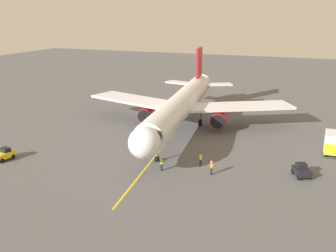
{
  "coord_description": "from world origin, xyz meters",
  "views": [
    {
      "loc": [
        -18.4,
        54.11,
        17.71
      ],
      "look_at": [
        -0.73,
        9.04,
        3.0
      ],
      "focal_mm": 39.82,
      "sensor_mm": 36.0,
      "label": 1
    }
  ],
  "objects_px": {
    "airplane": "(181,105)",
    "tug_portside": "(302,171)",
    "ground_crew_wing_walker": "(201,159)",
    "ground_crew_marshaller": "(161,164)",
    "tug_near_nose": "(4,154)",
    "ground_crew_loader": "(211,167)",
    "box_truck_starboard_side": "(333,143)"
  },
  "relations": [
    {
      "from": "airplane",
      "to": "tug_portside",
      "type": "relative_size",
      "value": 14.83
    },
    {
      "from": "ground_crew_wing_walker",
      "to": "tug_portside",
      "type": "bearing_deg",
      "value": -173.39
    },
    {
      "from": "airplane",
      "to": "ground_crew_marshaller",
      "type": "xyz_separation_m",
      "value": [
        -3.24,
        16.08,
        -3.12
      ]
    },
    {
      "from": "ground_crew_wing_walker",
      "to": "tug_near_nose",
      "type": "relative_size",
      "value": 0.67
    },
    {
      "from": "ground_crew_marshaller",
      "to": "airplane",
      "type": "bearing_deg",
      "value": -78.61
    },
    {
      "from": "ground_crew_marshaller",
      "to": "ground_crew_loader",
      "type": "height_order",
      "value": "same"
    },
    {
      "from": "box_truck_starboard_side",
      "to": "airplane",
      "type": "bearing_deg",
      "value": -6.19
    },
    {
      "from": "tug_near_nose",
      "to": "ground_crew_loader",
      "type": "bearing_deg",
      "value": -168.68
    },
    {
      "from": "ground_crew_loader",
      "to": "tug_portside",
      "type": "height_order",
      "value": "ground_crew_loader"
    },
    {
      "from": "tug_near_nose",
      "to": "box_truck_starboard_side",
      "type": "relative_size",
      "value": 0.54
    },
    {
      "from": "airplane",
      "to": "ground_crew_wing_walker",
      "type": "height_order",
      "value": "airplane"
    },
    {
      "from": "airplane",
      "to": "ground_crew_loader",
      "type": "bearing_deg",
      "value": 120.75
    },
    {
      "from": "ground_crew_marshaller",
      "to": "ground_crew_wing_walker",
      "type": "height_order",
      "value": "same"
    },
    {
      "from": "ground_crew_loader",
      "to": "tug_portside",
      "type": "bearing_deg",
      "value": -161.2
    },
    {
      "from": "airplane",
      "to": "ground_crew_loader",
      "type": "height_order",
      "value": "airplane"
    },
    {
      "from": "tug_near_nose",
      "to": "tug_portside",
      "type": "relative_size",
      "value": 0.93
    },
    {
      "from": "tug_portside",
      "to": "tug_near_nose",
      "type": "bearing_deg",
      "value": 13.42
    },
    {
      "from": "airplane",
      "to": "tug_near_nose",
      "type": "bearing_deg",
      "value": 50.74
    },
    {
      "from": "tug_near_nose",
      "to": "ground_crew_wing_walker",
      "type": "bearing_deg",
      "value": -163.39
    },
    {
      "from": "tug_portside",
      "to": "box_truck_starboard_side",
      "type": "height_order",
      "value": "box_truck_starboard_side"
    },
    {
      "from": "ground_crew_loader",
      "to": "box_truck_starboard_side",
      "type": "distance_m",
      "value": 18.17
    },
    {
      "from": "ground_crew_marshaller",
      "to": "tug_near_nose",
      "type": "height_order",
      "value": "ground_crew_marshaller"
    },
    {
      "from": "ground_crew_marshaller",
      "to": "ground_crew_loader",
      "type": "distance_m",
      "value": 5.82
    },
    {
      "from": "airplane",
      "to": "ground_crew_loader",
      "type": "distance_m",
      "value": 17.81
    },
    {
      "from": "ground_crew_marshaller",
      "to": "tug_near_nose",
      "type": "distance_m",
      "value": 20.14
    },
    {
      "from": "box_truck_starboard_side",
      "to": "ground_crew_wing_walker",
      "type": "bearing_deg",
      "value": 35.9
    },
    {
      "from": "ground_crew_wing_walker",
      "to": "ground_crew_loader",
      "type": "distance_m",
      "value": 2.69
    },
    {
      "from": "ground_crew_marshaller",
      "to": "tug_near_nose",
      "type": "bearing_deg",
      "value": 11.7
    },
    {
      "from": "ground_crew_loader",
      "to": "tug_near_nose",
      "type": "relative_size",
      "value": 0.67
    },
    {
      "from": "ground_crew_wing_walker",
      "to": "tug_near_nose",
      "type": "height_order",
      "value": "ground_crew_wing_walker"
    },
    {
      "from": "ground_crew_marshaller",
      "to": "ground_crew_wing_walker",
      "type": "xyz_separation_m",
      "value": [
        -3.87,
        -2.95,
        0.0
      ]
    },
    {
      "from": "airplane",
      "to": "tug_near_nose",
      "type": "relative_size",
      "value": 15.91
    }
  ]
}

